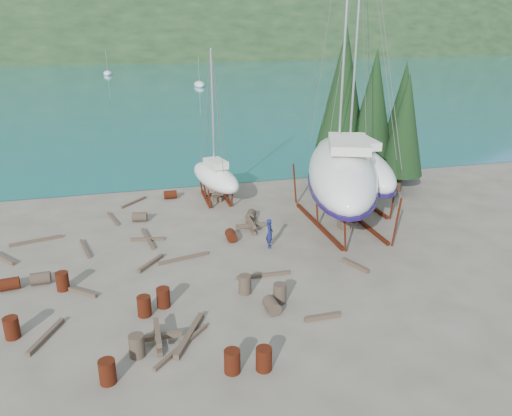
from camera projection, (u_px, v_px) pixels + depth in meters
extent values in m
plane|color=#555043|center=(245.00, 277.00, 24.14)|extent=(600.00, 600.00, 0.00)
plane|color=#177077|center=(126.00, 45.00, 310.06)|extent=(700.00, 700.00, 0.00)
ellipsoid|color=black|center=(126.00, 45.00, 314.60)|extent=(800.00, 360.00, 110.00)
cube|color=beige|center=(78.00, 51.00, 191.12)|extent=(6.00, 5.00, 4.00)
cube|color=#A54C2D|center=(77.00, 44.00, 190.15)|extent=(6.60, 5.60, 1.60)
cube|color=beige|center=(207.00, 50.00, 203.09)|extent=(6.00, 5.00, 4.00)
cube|color=#A54C2D|center=(207.00, 43.00, 202.12)|extent=(6.60, 5.60, 1.60)
cylinder|color=black|center=(368.00, 175.00, 37.74)|extent=(0.36, 0.36, 1.60)
cone|color=black|center=(373.00, 109.00, 36.02)|extent=(3.60, 3.60, 8.40)
cylinder|color=black|center=(399.00, 183.00, 36.33)|extent=(0.36, 0.36, 1.36)
cone|color=black|center=(405.00, 125.00, 34.86)|extent=(3.06, 3.06, 7.14)
cylinder|color=black|center=(339.00, 168.00, 39.16)|extent=(0.36, 0.36, 1.84)
cone|color=black|center=(343.00, 94.00, 37.18)|extent=(4.14, 4.14, 9.66)
cylinder|color=black|center=(397.00, 170.00, 39.40)|extent=(0.36, 0.36, 1.44)
cone|color=black|center=(402.00, 113.00, 37.85)|extent=(3.24, 3.24, 7.56)
ellipsoid|color=white|center=(199.00, 85.00, 99.01)|extent=(2.00, 5.00, 1.40)
cylinder|color=silver|center=(199.00, 70.00, 98.03)|extent=(0.08, 0.08, 5.00)
ellipsoid|color=white|center=(108.00, 73.00, 121.94)|extent=(2.00, 5.00, 1.40)
cylinder|color=silver|center=(106.00, 61.00, 120.95)|extent=(0.08, 0.08, 5.00)
ellipsoid|color=white|center=(342.00, 171.00, 29.44)|extent=(8.40, 13.94, 3.13)
cube|color=#190E46|center=(345.00, 193.00, 29.22)|extent=(1.09, 2.35, 1.00)
cube|color=silver|center=(349.00, 144.00, 28.21)|extent=(3.43, 4.53, 0.50)
cube|color=#5E2210|center=(318.00, 225.00, 30.24)|extent=(0.18, 7.38, 0.20)
cube|color=#5E2210|center=(359.00, 220.00, 30.89)|extent=(0.18, 7.38, 0.20)
cube|color=brown|center=(344.00, 218.00, 29.77)|extent=(0.50, 0.80, 1.29)
ellipsoid|color=white|center=(352.00, 164.00, 32.90)|extent=(4.07, 11.53, 2.68)
cube|color=#190E46|center=(355.00, 179.00, 32.70)|extent=(0.39, 2.05, 1.00)
cube|color=silver|center=(358.00, 142.00, 31.84)|extent=(2.04, 3.52, 0.50)
cylinder|color=silver|center=(357.00, 31.00, 30.58)|extent=(0.14, 0.14, 13.60)
cube|color=#5E2210|center=(334.00, 205.00, 33.59)|extent=(0.18, 6.23, 0.20)
cube|color=#5E2210|center=(365.00, 202.00, 34.14)|extent=(0.18, 6.23, 0.20)
cube|color=brown|center=(353.00, 200.00, 33.20)|extent=(0.50, 0.80, 1.05)
ellipsoid|color=white|center=(215.00, 177.00, 34.39)|extent=(3.37, 6.60, 1.62)
cube|color=#190E46|center=(216.00, 183.00, 34.22)|extent=(0.50, 1.16, 1.00)
cube|color=silver|center=(216.00, 163.00, 33.73)|extent=(1.49, 2.09, 0.50)
cylinder|color=silver|center=(213.00, 108.00, 33.05)|extent=(0.14, 0.14, 7.58)
cube|color=#5E2210|center=(206.00, 199.00, 34.75)|extent=(0.18, 3.48, 0.20)
cube|color=#5E2210|center=(226.00, 197.00, 35.08)|extent=(0.18, 3.48, 0.20)
cube|color=brown|center=(217.00, 199.00, 34.61)|extent=(0.50, 0.80, 0.31)
imported|color=#12194F|center=(270.00, 233.00, 27.14)|extent=(0.52, 0.68, 1.65)
cylinder|color=#5E2210|center=(12.00, 328.00, 19.34)|extent=(0.58, 0.58, 0.88)
cylinder|color=#2D2823|center=(272.00, 305.00, 21.16)|extent=(0.63, 0.91, 0.58)
cylinder|color=#5E2210|center=(9.00, 284.00, 22.92)|extent=(0.95, 0.69, 0.58)
cylinder|color=#5E2210|center=(232.00, 361.00, 17.41)|extent=(0.58, 0.58, 0.88)
cylinder|color=#5E2210|center=(170.00, 195.00, 35.01)|extent=(0.88, 0.58, 0.58)
cylinder|color=#2D2823|center=(245.00, 284.00, 22.58)|extent=(0.58, 0.58, 0.88)
cylinder|color=#5E2210|center=(231.00, 236.00, 28.20)|extent=(0.59, 0.89, 0.58)
cylinder|color=#5E2210|center=(264.00, 359.00, 17.54)|extent=(0.58, 0.58, 0.88)
cylinder|color=#5E2210|center=(63.00, 281.00, 22.86)|extent=(0.58, 0.58, 0.88)
cylinder|color=#2D2823|center=(140.00, 217.00, 30.96)|extent=(0.97, 0.73, 0.58)
cylinder|color=#5E2210|center=(144.00, 306.00, 20.83)|extent=(0.58, 0.58, 0.88)
cylinder|color=#2D2823|center=(251.00, 215.00, 31.22)|extent=(0.89, 1.04, 0.58)
cylinder|color=#5E2210|center=(107.00, 372.00, 16.89)|extent=(0.58, 0.58, 0.88)
cylinder|color=#5E2210|center=(163.00, 298.00, 21.49)|extent=(0.58, 0.58, 0.88)
cylinder|color=#2D2823|center=(41.00, 278.00, 23.44)|extent=(0.90, 0.61, 0.58)
cylinder|color=#2D2823|center=(137.00, 346.00, 18.25)|extent=(0.58, 0.58, 0.88)
cylinder|color=#2D2823|center=(280.00, 293.00, 21.84)|extent=(0.58, 0.58, 0.88)
cube|color=brown|center=(113.00, 219.00, 31.25)|extent=(0.76, 2.32, 0.14)
cube|color=brown|center=(355.00, 265.00, 25.14)|extent=(0.83, 1.68, 0.19)
cube|color=brown|center=(4.00, 258.00, 25.89)|extent=(1.41, 1.73, 0.19)
cube|color=brown|center=(182.00, 346.00, 18.83)|extent=(2.32, 2.38, 0.15)
cube|color=brown|center=(148.00, 239.00, 28.23)|extent=(1.87, 0.49, 0.17)
cube|color=brown|center=(263.00, 275.00, 24.17)|extent=(2.62, 0.22, 0.16)
cube|color=brown|center=(217.00, 195.00, 35.59)|extent=(1.62, 0.71, 0.19)
cube|color=brown|center=(322.00, 317.00, 20.69)|extent=(1.57, 0.19, 0.17)
cube|color=brown|center=(151.00, 263.00, 25.36)|extent=(1.43, 1.70, 0.19)
cube|color=brown|center=(134.00, 202.00, 34.14)|extent=(1.78, 1.91, 0.15)
cube|color=brown|center=(148.00, 238.00, 28.33)|extent=(0.60, 2.94, 0.16)
cube|color=brown|center=(184.00, 258.00, 25.94)|extent=(2.68, 0.80, 0.15)
cube|color=brown|center=(79.00, 291.00, 22.71)|extent=(1.69, 1.45, 0.17)
cube|color=brown|center=(46.00, 336.00, 19.41)|extent=(1.18, 2.21, 0.18)
cube|color=brown|center=(85.00, 248.00, 27.08)|extent=(0.70, 2.45, 0.15)
cube|color=brown|center=(190.00, 335.00, 19.46)|extent=(1.55, 2.72, 0.23)
cube|color=brown|center=(36.00, 241.00, 28.03)|extent=(2.71, 0.85, 0.16)
cube|color=brown|center=(158.00, 341.00, 19.09)|extent=(0.20, 1.80, 0.20)
cube|color=brown|center=(158.00, 337.00, 19.02)|extent=(1.80, 0.20, 0.20)
cube|color=brown|center=(158.00, 332.00, 18.95)|extent=(0.20, 1.80, 0.20)
cube|color=brown|center=(251.00, 228.00, 29.69)|extent=(0.20, 1.80, 0.20)
cube|color=brown|center=(251.00, 225.00, 29.62)|extent=(1.80, 0.20, 0.20)
cube|color=brown|center=(251.00, 222.00, 29.55)|extent=(0.20, 1.80, 0.20)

